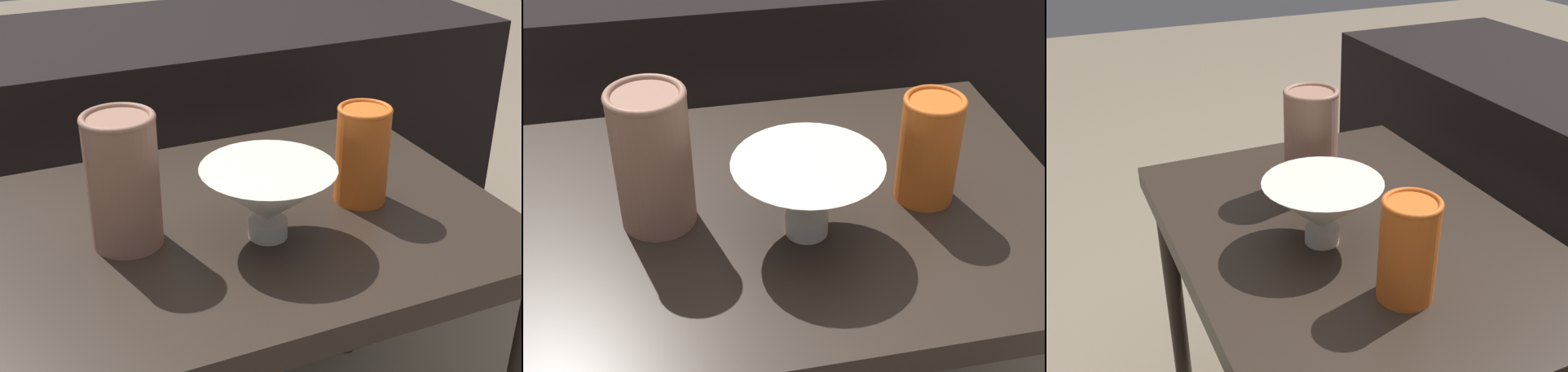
{
  "view_description": "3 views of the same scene",
  "coord_description": "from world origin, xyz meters",
  "views": [
    {
      "loc": [
        -0.34,
        -0.84,
        1.05
      ],
      "look_at": [
        -0.0,
        -0.07,
        0.62
      ],
      "focal_mm": 50.0,
      "sensor_mm": 36.0,
      "label": 1
    },
    {
      "loc": [
        -0.15,
        -0.74,
        1.11
      ],
      "look_at": [
        -0.02,
        -0.07,
        0.62
      ],
      "focal_mm": 50.0,
      "sensor_mm": 36.0,
      "label": 2
    },
    {
      "loc": [
        0.74,
        -0.41,
        1.04
      ],
      "look_at": [
        0.0,
        -0.08,
        0.63
      ],
      "focal_mm": 42.0,
      "sensor_mm": 36.0,
      "label": 3
    }
  ],
  "objects": [
    {
      "name": "vase_textured_left",
      "position": [
        -0.16,
        0.0,
        0.63
      ],
      "size": [
        0.1,
        0.1,
        0.18
      ],
      "color": "#996B56",
      "rests_on": "table"
    },
    {
      "name": "table",
      "position": [
        0.0,
        0.0,
        0.48
      ],
      "size": [
        0.75,
        0.55,
        0.54
      ],
      "color": "#2D231C",
      "rests_on": "ground_plane"
    },
    {
      "name": "vase_colorful_right",
      "position": [
        0.18,
        -0.02,
        0.61
      ],
      "size": [
        0.08,
        0.08,
        0.15
      ],
      "color": "orange",
      "rests_on": "table"
    },
    {
      "name": "bowl",
      "position": [
        0.01,
        -0.06,
        0.6
      ],
      "size": [
        0.18,
        0.18,
        0.1
      ],
      "color": "silver",
      "rests_on": "table"
    },
    {
      "name": "couch_backdrop",
      "position": [
        0.0,
        0.64,
        0.32
      ],
      "size": [
        1.6,
        0.5,
        0.65
      ],
      "color": "black",
      "rests_on": "ground_plane"
    }
  ]
}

